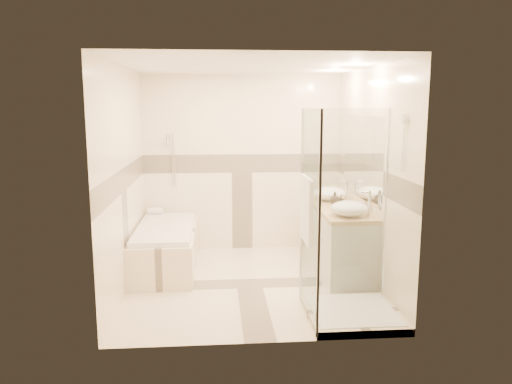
{
  "coord_description": "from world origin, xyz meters",
  "views": [
    {
      "loc": [
        -0.37,
        -5.59,
        2.06
      ],
      "look_at": [
        0.1,
        0.25,
        1.05
      ],
      "focal_mm": 35.0,
      "sensor_mm": 36.0,
      "label": 1
    }
  ],
  "objects": [
    {
      "name": "faucet_near",
      "position": [
        1.32,
        0.71,
        1.0
      ],
      "size": [
        0.11,
        0.03,
        0.26
      ],
      "color": "silver",
      "rests_on": "vanity"
    },
    {
      "name": "vessel_sink_far",
      "position": [
        1.1,
        -0.24,
        0.93
      ],
      "size": [
        0.42,
        0.42,
        0.17
      ],
      "primitive_type": "ellipsoid",
      "color": "white",
      "rests_on": "vanity"
    },
    {
      "name": "rolled_towel",
      "position": [
        -1.23,
        1.38,
        0.61
      ],
      "size": [
        0.2,
        0.09,
        0.09
      ],
      "primitive_type": "cylinder",
      "rotation": [
        0.0,
        1.57,
        0.0
      ],
      "color": "white",
      "rests_on": "bathtub"
    },
    {
      "name": "vessel_sink_near",
      "position": [
        1.1,
        0.71,
        0.94
      ],
      "size": [
        0.44,
        0.44,
        0.18
      ],
      "primitive_type": "ellipsoid",
      "color": "white",
      "rests_on": "vanity"
    },
    {
      "name": "room",
      "position": [
        0.06,
        0.01,
        1.26
      ],
      "size": [
        2.82,
        3.02,
        2.52
      ],
      "color": "beige",
      "rests_on": "ground"
    },
    {
      "name": "bathtub",
      "position": [
        -1.02,
        0.65,
        0.31
      ],
      "size": [
        0.75,
        1.7,
        0.56
      ],
      "color": "beige",
      "rests_on": "ground"
    },
    {
      "name": "amenity_bottle_a",
      "position": [
        1.1,
        0.14,
        0.93
      ],
      "size": [
        0.09,
        0.09,
        0.17
      ],
      "primitive_type": "imported",
      "rotation": [
        0.0,
        0.0,
        -0.18
      ],
      "color": "black",
      "rests_on": "vanity"
    },
    {
      "name": "vanity",
      "position": [
        1.12,
        0.3,
        0.43
      ],
      "size": [
        0.58,
        1.62,
        0.85
      ],
      "color": "white",
      "rests_on": "ground"
    },
    {
      "name": "faucet_far",
      "position": [
        1.32,
        -0.24,
        1.01
      ],
      "size": [
        0.12,
        0.03,
        0.28
      ],
      "color": "silver",
      "rests_on": "vanity"
    },
    {
      "name": "shower_enclosure",
      "position": [
        0.83,
        -0.97,
        0.51
      ],
      "size": [
        0.96,
        0.93,
        2.04
      ],
      "color": "beige",
      "rests_on": "ground"
    },
    {
      "name": "folded_towels",
      "position": [
        1.1,
        1.0,
        0.89
      ],
      "size": [
        0.15,
        0.25,
        0.08
      ],
      "primitive_type": "cube",
      "rotation": [
        0.0,
        0.0,
        -0.0
      ],
      "color": "white",
      "rests_on": "vanity"
    },
    {
      "name": "amenity_bottle_b",
      "position": [
        1.1,
        0.44,
        0.93
      ],
      "size": [
        0.14,
        0.14,
        0.16
      ],
      "primitive_type": "imported",
      "rotation": [
        0.0,
        0.0,
        0.18
      ],
      "color": "black",
      "rests_on": "vanity"
    }
  ]
}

